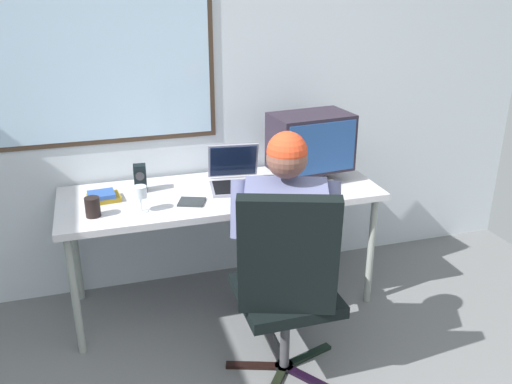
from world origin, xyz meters
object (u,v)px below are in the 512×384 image
object	(u,v)px
person_seated	(284,241)
laptop	(235,175)
wine_glass	(140,194)
desk_speaker	(140,178)
office_chair	(287,281)
cd_case	(192,202)
crt_monitor	(311,142)
desk	(221,199)
coffee_mug	(93,207)
book_stack	(103,197)

from	to	relation	value
person_seated	laptop	size ratio (longest dim) A/B	3.53
wine_glass	desk_speaker	distance (m)	0.30
laptop	wine_glass	xyz separation A→B (m)	(-0.58, -0.24, 0.04)
office_chair	cd_case	world-z (taller)	office_chair
laptop	wine_glass	world-z (taller)	laptop
wine_glass	crt_monitor	bearing A→B (deg)	10.18
desk	cd_case	distance (m)	0.24
coffee_mug	cd_case	bearing A→B (deg)	3.25
office_chair	coffee_mug	distance (m)	1.09
desk	wine_glass	size ratio (longest dim) A/B	12.83
crt_monitor	book_stack	xyz separation A→B (m)	(-1.23, 0.03, -0.22)
desk_speaker	office_chair	bearing A→B (deg)	-59.65
wine_glass	book_stack	size ratio (longest dim) A/B	0.76
cd_case	desk	bearing A→B (deg)	33.13
crt_monitor	cd_case	bearing A→B (deg)	-169.06
laptop	coffee_mug	xyz separation A→B (m)	(-0.83, -0.23, -0.01)
person_seated	cd_case	size ratio (longest dim) A/B	7.18
office_chair	coffee_mug	xyz separation A→B (m)	(-0.84, 0.67, 0.20)
office_chair	coffee_mug	bearing A→B (deg)	141.18
office_chair	wine_glass	xyz separation A→B (m)	(-0.59, 0.66, 0.25)
laptop	crt_monitor	bearing A→B (deg)	-6.27
crt_monitor	coffee_mug	xyz separation A→B (m)	(-1.29, -0.18, -0.19)
coffee_mug	office_chair	bearing A→B (deg)	-38.82
cd_case	coffee_mug	xyz separation A→B (m)	(-0.53, -0.03, 0.05)
coffee_mug	desk_speaker	bearing A→B (deg)	45.91
desk	person_seated	size ratio (longest dim) A/B	1.45
wine_glass	coffee_mug	bearing A→B (deg)	177.68
wine_glass	laptop	bearing A→B (deg)	22.16
crt_monitor	laptop	world-z (taller)	crt_monitor
desk_speaker	book_stack	bearing A→B (deg)	-159.51
crt_monitor	laptop	size ratio (longest dim) A/B	1.38
desk	person_seated	xyz separation A→B (m)	(0.19, -0.57, -0.03)
desk_speaker	coffee_mug	distance (m)	0.40
desk	crt_monitor	distance (m)	0.64
person_seated	office_chair	bearing A→B (deg)	-106.98
person_seated	laptop	xyz separation A→B (m)	(-0.09, 0.64, 0.14)
person_seated	book_stack	bearing A→B (deg)	144.56
desk_speaker	coffee_mug	world-z (taller)	desk_speaker
person_seated	wine_glass	xyz separation A→B (m)	(-0.67, 0.40, 0.18)
person_seated	coffee_mug	xyz separation A→B (m)	(-0.92, 0.41, 0.13)
coffee_mug	wine_glass	bearing A→B (deg)	-2.32
laptop	desk_speaker	bearing A→B (deg)	174.02
desk	cd_case	world-z (taller)	cd_case
laptop	book_stack	world-z (taller)	laptop
book_stack	coffee_mug	xyz separation A→B (m)	(-0.06, -0.20, 0.03)
person_seated	book_stack	distance (m)	1.06
person_seated	wine_glass	bearing A→B (deg)	149.29
crt_monitor	desk_speaker	distance (m)	1.03
laptop	cd_case	distance (m)	0.36
office_chair	crt_monitor	bearing A→B (deg)	62.12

